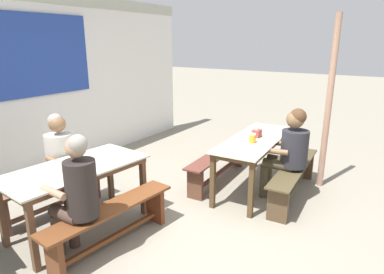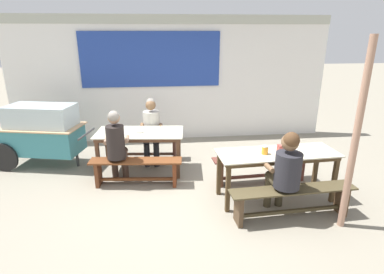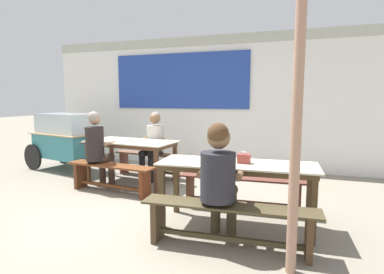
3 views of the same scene
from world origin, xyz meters
The scene contains 16 objects.
ground_plane centered at (0.00, 0.00, 0.00)m, with size 40.00×40.00×0.00m, color gray.
backdrop_wall centered at (-0.02, 2.89, 1.48)m, with size 7.26×0.23×2.82m.
dining_table_far centered at (-0.69, 1.03, 0.68)m, with size 1.61×0.90×0.76m.
dining_table_near centered at (1.39, -0.21, 0.68)m, with size 1.83×0.73×0.76m.
bench_far_back centered at (-0.64, 1.59, 0.30)m, with size 1.44×0.38×0.45m.
bench_far_front centered at (-0.75, 0.46, 0.31)m, with size 1.54×0.43×0.45m.
bench_near_back centered at (1.36, 0.35, 0.30)m, with size 1.69×0.36×0.45m.
bench_near_front centered at (1.43, -0.78, 0.30)m, with size 1.76×0.38×0.45m.
food_cart centered at (-2.53, 1.51, 0.69)m, with size 1.87×1.11×1.18m.
person_near_front centered at (1.31, -0.72, 0.73)m, with size 0.47×0.58×1.26m.
person_left_back_turned centered at (-1.05, 0.56, 0.72)m, with size 0.40×0.51×1.29m.
person_center_facing centered at (-0.49, 1.50, 0.70)m, with size 0.44×0.58×1.25m.
tissue_box centered at (1.47, -0.20, 0.81)m, with size 0.14×0.10×0.13m.
condiment_jar centered at (1.18, -0.25, 0.82)m, with size 0.09×0.09×0.13m.
soup_bowl centered at (-0.69, 0.98, 0.78)m, with size 0.13×0.13×0.04m, color silver.
wooden_support_post centered at (2.03, -1.02, 1.22)m, with size 0.09×0.09×2.44m, color #A67B64.
Camera 3 is at (2.03, -3.68, 1.50)m, focal length 28.97 mm.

